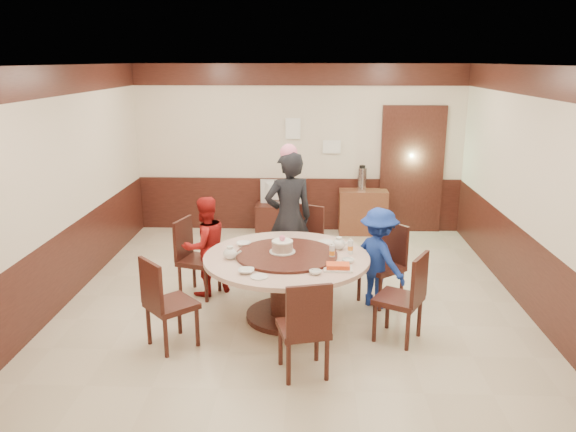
{
  "coord_description": "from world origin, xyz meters",
  "views": [
    {
      "loc": [
        0.19,
        -6.42,
        2.86
      ],
      "look_at": [
        -0.06,
        -0.12,
        1.1
      ],
      "focal_mm": 35.0,
      "sensor_mm": 36.0,
      "label": 1
    }
  ],
  "objects_px": {
    "person_red": "(205,246)",
    "side_cabinet": "(363,212)",
    "shrimp_platter": "(338,267)",
    "tv_stand": "(281,219)",
    "birthday_cake": "(282,246)",
    "television": "(281,193)",
    "person_blue": "(378,258)",
    "thermos": "(362,179)",
    "banquet_table": "(287,274)",
    "person_standing": "(289,218)"
  },
  "relations": [
    {
      "from": "person_red",
      "to": "side_cabinet",
      "type": "height_order",
      "value": "person_red"
    },
    {
      "from": "shrimp_platter",
      "to": "side_cabinet",
      "type": "distance_m",
      "value": 3.77
    },
    {
      "from": "tv_stand",
      "to": "side_cabinet",
      "type": "relative_size",
      "value": 1.06
    },
    {
      "from": "birthday_cake",
      "to": "television",
      "type": "relative_size",
      "value": 0.41
    },
    {
      "from": "tv_stand",
      "to": "shrimp_platter",
      "type": "bearing_deg",
      "value": -77.97
    },
    {
      "from": "person_blue",
      "to": "side_cabinet",
      "type": "relative_size",
      "value": 1.52
    },
    {
      "from": "person_blue",
      "to": "television",
      "type": "height_order",
      "value": "person_blue"
    },
    {
      "from": "shrimp_platter",
      "to": "thermos",
      "type": "xyz_separation_m",
      "value": [
        0.57,
        3.7,
        0.16
      ]
    },
    {
      "from": "banquet_table",
      "to": "person_red",
      "type": "relative_size",
      "value": 1.47
    },
    {
      "from": "person_standing",
      "to": "tv_stand",
      "type": "bearing_deg",
      "value": -103.72
    },
    {
      "from": "shrimp_platter",
      "to": "person_blue",
      "type": "bearing_deg",
      "value": 55.82
    },
    {
      "from": "banquet_table",
      "to": "person_blue",
      "type": "xyz_separation_m",
      "value": [
        1.07,
        0.36,
        0.07
      ]
    },
    {
      "from": "person_standing",
      "to": "person_blue",
      "type": "relative_size",
      "value": 1.45
    },
    {
      "from": "side_cabinet",
      "to": "birthday_cake",
      "type": "bearing_deg",
      "value": -110.25
    },
    {
      "from": "banquet_table",
      "to": "person_standing",
      "type": "distance_m",
      "value": 1.15
    },
    {
      "from": "tv_stand",
      "to": "side_cabinet",
      "type": "distance_m",
      "value": 1.39
    },
    {
      "from": "birthday_cake",
      "to": "shrimp_platter",
      "type": "relative_size",
      "value": 0.97
    },
    {
      "from": "person_blue",
      "to": "birthday_cake",
      "type": "bearing_deg",
      "value": 68.07
    },
    {
      "from": "shrimp_platter",
      "to": "side_cabinet",
      "type": "height_order",
      "value": "shrimp_platter"
    },
    {
      "from": "banquet_table",
      "to": "thermos",
      "type": "xyz_separation_m",
      "value": [
        1.12,
        3.3,
        0.41
      ]
    },
    {
      "from": "person_red",
      "to": "birthday_cake",
      "type": "relative_size",
      "value": 4.3
    },
    {
      "from": "person_red",
      "to": "thermos",
      "type": "distance_m",
      "value": 3.42
    },
    {
      "from": "person_red",
      "to": "banquet_table",
      "type": "bearing_deg",
      "value": 108.74
    },
    {
      "from": "birthday_cake",
      "to": "tv_stand",
      "type": "height_order",
      "value": "birthday_cake"
    },
    {
      "from": "tv_stand",
      "to": "person_standing",
      "type": "bearing_deg",
      "value": -84.42
    },
    {
      "from": "person_red",
      "to": "thermos",
      "type": "xyz_separation_m",
      "value": [
        2.16,
        2.64,
        0.31
      ]
    },
    {
      "from": "person_red",
      "to": "shrimp_platter",
      "type": "bearing_deg",
      "value": 107.58
    },
    {
      "from": "birthday_cake",
      "to": "thermos",
      "type": "xyz_separation_m",
      "value": [
        1.17,
        3.26,
        0.09
      ]
    },
    {
      "from": "tv_stand",
      "to": "thermos",
      "type": "xyz_separation_m",
      "value": [
        1.35,
        0.03,
        0.69
      ]
    },
    {
      "from": "side_cabinet",
      "to": "tv_stand",
      "type": "bearing_deg",
      "value": -178.76
    },
    {
      "from": "side_cabinet",
      "to": "thermos",
      "type": "distance_m",
      "value": 0.57
    },
    {
      "from": "person_standing",
      "to": "tv_stand",
      "type": "height_order",
      "value": "person_standing"
    },
    {
      "from": "person_standing",
      "to": "side_cabinet",
      "type": "distance_m",
      "value": 2.55
    },
    {
      "from": "person_red",
      "to": "tv_stand",
      "type": "relative_size",
      "value": 1.48
    },
    {
      "from": "banquet_table",
      "to": "birthday_cake",
      "type": "bearing_deg",
      "value": 138.82
    },
    {
      "from": "banquet_table",
      "to": "person_blue",
      "type": "bearing_deg",
      "value": 18.66
    },
    {
      "from": "television",
      "to": "tv_stand",
      "type": "bearing_deg",
      "value": -0.0
    },
    {
      "from": "television",
      "to": "thermos",
      "type": "height_order",
      "value": "thermos"
    },
    {
      "from": "person_standing",
      "to": "person_blue",
      "type": "height_order",
      "value": "person_standing"
    },
    {
      "from": "person_blue",
      "to": "birthday_cake",
      "type": "xyz_separation_m",
      "value": [
        -1.12,
        -0.32,
        0.24
      ]
    },
    {
      "from": "person_blue",
      "to": "side_cabinet",
      "type": "xyz_separation_m",
      "value": [
        0.09,
        2.94,
        -0.23
      ]
    },
    {
      "from": "thermos",
      "to": "person_blue",
      "type": "bearing_deg",
      "value": -90.99
    },
    {
      "from": "person_standing",
      "to": "shrimp_platter",
      "type": "distance_m",
      "value": 1.6
    },
    {
      "from": "person_standing",
      "to": "birthday_cake",
      "type": "bearing_deg",
      "value": 68.97
    },
    {
      "from": "birthday_cake",
      "to": "television",
      "type": "xyz_separation_m",
      "value": [
        -0.18,
        3.23,
        -0.14
      ]
    },
    {
      "from": "tv_stand",
      "to": "television",
      "type": "relative_size",
      "value": 1.2
    },
    {
      "from": "person_blue",
      "to": "thermos",
      "type": "height_order",
      "value": "person_blue"
    },
    {
      "from": "person_standing",
      "to": "person_red",
      "type": "xyz_separation_m",
      "value": [
        -1.02,
        -0.43,
        -0.25
      ]
    },
    {
      "from": "side_cabinet",
      "to": "thermos",
      "type": "xyz_separation_m",
      "value": [
        -0.04,
        0.0,
        0.56
      ]
    },
    {
      "from": "shrimp_platter",
      "to": "tv_stand",
      "type": "distance_m",
      "value": 3.79
    }
  ]
}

